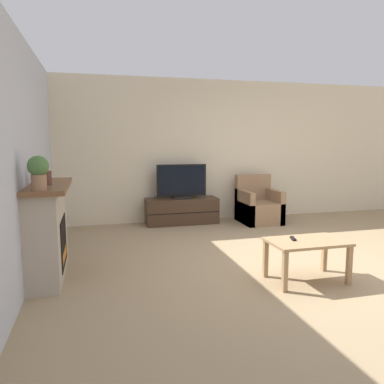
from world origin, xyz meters
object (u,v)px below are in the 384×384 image
armchair (258,207)px  coffee_table (307,247)px  fireplace (47,229)px  mantel_vase_left (41,180)px  tv (182,182)px  tv_stand (182,211)px  mantel_vase_centre_left (45,177)px  remote (293,239)px  potted_plant (38,171)px

armchair → coffee_table: (-0.77, -2.91, 0.10)m
fireplace → armchair: (3.55, 2.00, -0.25)m
mantel_vase_left → coffee_table: 2.91m
tv → armchair: 1.54m
tv → tv_stand: bearing=90.0°
fireplace → coffee_table: (2.78, -0.91, -0.15)m
armchair → fireplace: bearing=-150.6°
mantel_vase_centre_left → remote: bearing=-15.5°
fireplace → tv_stand: size_ratio=1.05×
tv → remote: 3.14m
mantel_vase_left → remote: bearing=-9.0°
mantel_vase_left → remote: size_ratio=1.19×
tv_stand → remote: (0.54, -3.08, 0.23)m
fireplace → tv_stand: 3.10m
armchair → remote: bearing=-107.6°
mantel_vase_left → tv_stand: mantel_vase_left is taller
armchair → remote: (-0.90, -2.83, 0.18)m
mantel_vase_centre_left → remote: size_ratio=1.30×
coffee_table → tv: bearing=102.0°
tv → coffee_table: tv is taller
fireplace → armchair: 4.08m
mantel_vase_centre_left → tv: mantel_vase_centre_left is taller
remote → armchair: bearing=89.3°
mantel_vase_centre_left → mantel_vase_left: bearing=-90.0°
potted_plant → tv_stand: size_ratio=0.25×
remote → tv: bearing=116.8°
mantel_vase_centre_left → remote: 2.82m
tv → remote: tv is taller
tv → armchair: (1.44, -0.25, -0.49)m
potted_plant → tv: (2.09, 2.84, -0.48)m
mantel_vase_left → potted_plant: potted_plant is taller
mantel_vase_left → coffee_table: bearing=-10.1°
coffee_table → mantel_vase_left: bearing=169.9°
tv_stand → remote: bearing=-80.0°
fireplace → potted_plant: 0.93m
tv_stand → coffee_table: bearing=-78.0°
tv_stand → potted_plant: bearing=-126.3°
mantel_vase_left → tv_stand: size_ratio=0.14×
tv → mantel_vase_left: bearing=-128.1°
armchair → remote: 2.98m
mantel_vase_left → armchair: (3.53, 2.42, -0.86)m
mantel_vase_left → mantel_vase_centre_left: mantel_vase_centre_left is taller
fireplace → mantel_vase_centre_left: size_ratio=6.94×
potted_plant → tv_stand: bearing=53.7°
potted_plant → coffee_table: 2.92m
potted_plant → fireplace: bearing=91.6°
fireplace → mantel_vase_centre_left: bearing=-81.0°
mantel_vase_centre_left → armchair: mantel_vase_centre_left is taller
potted_plant → armchair: (3.53, 2.59, -0.97)m
potted_plant → mantel_vase_centre_left: bearing=90.0°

